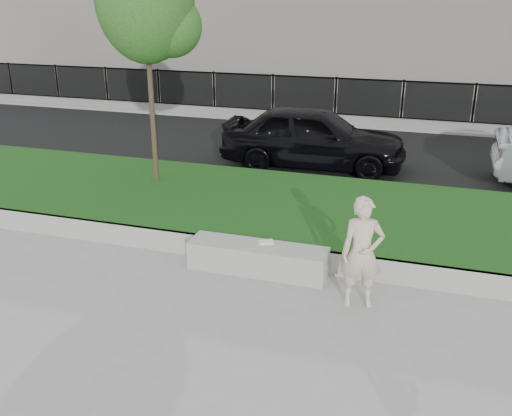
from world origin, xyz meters
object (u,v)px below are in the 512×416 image
(young_tree, at_px, (149,2))
(car_dark, at_px, (313,137))
(stone_bench, at_px, (258,258))
(man, at_px, (362,253))
(book, at_px, (266,242))

(young_tree, height_order, car_dark, young_tree)
(stone_bench, bearing_deg, man, -17.69)
(stone_bench, xyz_separation_m, book, (0.10, 0.13, 0.25))
(stone_bench, relative_size, book, 9.60)
(man, bearing_deg, young_tree, 131.83)
(stone_bench, bearing_deg, car_dark, 93.76)
(book, bearing_deg, man, -48.31)
(man, distance_m, book, 1.80)
(man, xyz_separation_m, car_dark, (-2.12, 6.51, 0.00))
(book, xyz_separation_m, car_dark, (-0.49, 5.83, 0.35))
(car_dark, bearing_deg, book, -177.54)
(book, distance_m, young_tree, 5.52)
(man, bearing_deg, stone_bench, 148.59)
(man, distance_m, young_tree, 6.73)
(book, bearing_deg, stone_bench, -151.80)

